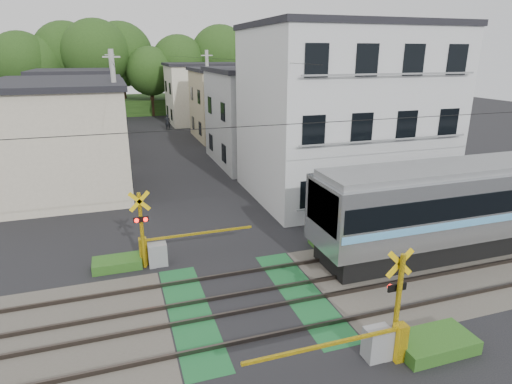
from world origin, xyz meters
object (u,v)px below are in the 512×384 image
object	(u,v)px
apartment_block	(343,112)
pedestrian	(168,122)
crossing_signal_near	(382,336)
crossing_signal_far	(155,248)

from	to	relation	value
apartment_block	pedestrian	bearing A→B (deg)	105.28
apartment_block	crossing_signal_near	bearing A→B (deg)	-114.22
crossing_signal_near	apartment_block	bearing A→B (deg)	65.78
crossing_signal_far	apartment_block	size ratio (longest dim) A/B	0.46
crossing_signal_far	apartment_block	bearing A→B (deg)	27.78
apartment_block	pedestrian	distance (m)	25.86
crossing_signal_far	crossing_signal_near	bearing A→B (deg)	-54.71
crossing_signal_near	pedestrian	distance (m)	37.83
crossing_signal_near	pedestrian	world-z (taller)	crossing_signal_near
apartment_block	crossing_signal_far	bearing A→B (deg)	-152.22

